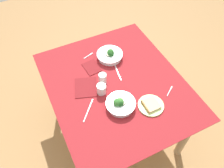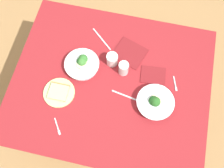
{
  "view_description": "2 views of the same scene",
  "coord_description": "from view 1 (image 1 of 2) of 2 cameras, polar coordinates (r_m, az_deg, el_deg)",
  "views": [
    {
      "loc": [
        1.05,
        -0.55,
        2.22
      ],
      "look_at": [
        -0.01,
        -0.03,
        0.73
      ],
      "focal_mm": 36.81,
      "sensor_mm": 36.0,
      "label": 1
    },
    {
      "loc": [
        -0.15,
        0.64,
        2.32
      ],
      "look_at": [
        -0.01,
        0.01,
        0.73
      ],
      "focal_mm": 42.32,
      "sensor_mm": 36.0,
      "label": 2
    }
  ],
  "objects": [
    {
      "name": "broccoli_bowl_near",
      "position": [
        1.75,
        2.07,
        -4.96
      ],
      "size": [
        0.23,
        0.23,
        0.1
      ],
      "color": "white",
      "rests_on": "dining_table"
    },
    {
      "name": "napkin_folded_lower",
      "position": [
        1.9,
        -6.49,
        -0.83
      ],
      "size": [
        0.25,
        0.24,
        0.01
      ],
      "primitive_type": "cube",
      "rotation": [
        0.0,
        0.0,
        -0.34
      ],
      "color": "maroon",
      "rests_on": "dining_table"
    },
    {
      "name": "ground_plane",
      "position": [
        2.52,
        0.81,
        -10.33
      ],
      "size": [
        6.0,
        6.0,
        0.0
      ],
      "primitive_type": "plane",
      "color": "#9E7547"
    },
    {
      "name": "table_knife_right",
      "position": [
        1.77,
        -5.9,
        -6.48
      ],
      "size": [
        0.17,
        0.15,
        0.0
      ],
      "primitive_type": "cube",
      "rotation": [
        0.0,
        0.0,
        5.56
      ],
      "color": "#B7B7BC",
      "rests_on": "dining_table"
    },
    {
      "name": "water_glass_center",
      "position": [
        1.82,
        -2.64,
        -1.27
      ],
      "size": [
        0.08,
        0.08,
        0.09
      ],
      "primitive_type": "cylinder",
      "color": "silver",
      "rests_on": "dining_table"
    },
    {
      "name": "fork_by_far_bowl",
      "position": [
        1.92,
        14.17,
        -1.62
      ],
      "size": [
        0.07,
        0.1,
        0.0
      ],
      "rotation": [
        0.0,
        0.0,
        2.16
      ],
      "color": "#B7B7BC",
      "rests_on": "dining_table"
    },
    {
      "name": "bread_side_plate",
      "position": [
        1.8,
        9.61,
        -5.19
      ],
      "size": [
        0.2,
        0.2,
        0.03
      ],
      "color": "#B7D684",
      "rests_on": "dining_table"
    },
    {
      "name": "fork_by_near_bowl",
      "position": [
        2.14,
        -5.81,
        7.06
      ],
      "size": [
        0.04,
        0.1,
        0.0
      ],
      "rotation": [
        0.0,
        0.0,
        1.89
      ],
      "color": "#B7B7BC",
      "rests_on": "dining_table"
    },
    {
      "name": "dining_table",
      "position": [
        1.99,
        1.01,
        -1.92
      ],
      "size": [
        1.29,
        1.09,
        0.72
      ],
      "color": "maroon",
      "rests_on": "ground_plane"
    },
    {
      "name": "table_knife_left",
      "position": [
        2.0,
        1.38,
        3.09
      ],
      "size": [
        0.2,
        0.04,
        0.0
      ],
      "primitive_type": "cube",
      "rotation": [
        0.0,
        0.0,
        2.97
      ],
      "color": "#B7B7BC",
      "rests_on": "dining_table"
    },
    {
      "name": "water_glass_side",
      "position": [
        1.88,
        -2.34,
        1.29
      ],
      "size": [
        0.07,
        0.07,
        0.1
      ],
      "primitive_type": "cylinder",
      "color": "silver",
      "rests_on": "dining_table"
    },
    {
      "name": "broccoli_bowl_far",
      "position": [
        2.09,
        -0.52,
        7.17
      ],
      "size": [
        0.24,
        0.24,
        0.1
      ],
      "color": "white",
      "rests_on": "dining_table"
    },
    {
      "name": "napkin_folded_upper",
      "position": [
        2.04,
        -5.04,
        4.13
      ],
      "size": [
        0.17,
        0.14,
        0.01
      ],
      "primitive_type": "cube",
      "rotation": [
        0.0,
        0.0,
        0.09
      ],
      "color": "maroon",
      "rests_on": "dining_table"
    }
  ]
}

